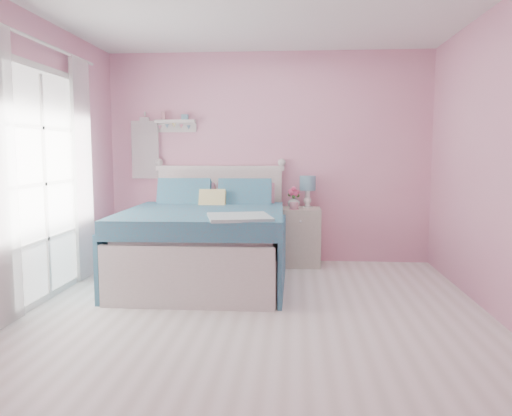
# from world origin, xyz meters

# --- Properties ---
(floor) EXTENTS (4.50, 4.50, 0.00)m
(floor) POSITION_xyz_m (0.00, 0.00, 0.00)
(floor) COLOR silver
(floor) RESTS_ON ground
(room_shell) EXTENTS (4.50, 4.50, 4.50)m
(room_shell) POSITION_xyz_m (0.00, 0.00, 1.58)
(room_shell) COLOR pink
(room_shell) RESTS_ON floor
(bed) EXTENTS (1.68, 2.09, 1.20)m
(bed) POSITION_xyz_m (-0.60, 1.21, 0.41)
(bed) COLOR silver
(bed) RESTS_ON floor
(nightstand) EXTENTS (0.48, 0.48, 0.70)m
(nightstand) POSITION_xyz_m (0.41, 1.99, 0.35)
(nightstand) COLOR beige
(nightstand) RESTS_ON floor
(table_lamp) EXTENTS (0.19, 0.19, 0.39)m
(table_lamp) POSITION_xyz_m (0.49, 2.07, 0.97)
(table_lamp) COLOR white
(table_lamp) RESTS_ON nightstand
(vase) EXTENTS (0.18, 0.18, 0.15)m
(vase) POSITION_xyz_m (0.32, 2.03, 0.77)
(vase) COLOR silver
(vase) RESTS_ON nightstand
(teacup) EXTENTS (0.14, 0.14, 0.09)m
(teacup) POSITION_xyz_m (0.33, 1.86, 0.74)
(teacup) COLOR #CC899C
(teacup) RESTS_ON nightstand
(roses) EXTENTS (0.14, 0.11, 0.12)m
(roses) POSITION_xyz_m (0.32, 2.02, 0.89)
(roses) COLOR #E44E81
(roses) RESTS_ON vase
(wall_shelf) EXTENTS (0.50, 0.15, 0.25)m
(wall_shelf) POSITION_xyz_m (-1.16, 2.19, 1.73)
(wall_shelf) COLOR silver
(wall_shelf) RESTS_ON room_shell
(hanging_dress) EXTENTS (0.34, 0.03, 0.72)m
(hanging_dress) POSITION_xyz_m (-1.55, 2.18, 1.40)
(hanging_dress) COLOR white
(hanging_dress) RESTS_ON room_shell
(french_door) EXTENTS (0.04, 1.32, 2.16)m
(french_door) POSITION_xyz_m (-1.97, 0.40, 1.07)
(french_door) COLOR silver
(french_door) RESTS_ON floor
(curtain_near) EXTENTS (0.04, 0.40, 2.32)m
(curtain_near) POSITION_xyz_m (-1.92, -0.34, 1.18)
(curtain_near) COLOR white
(curtain_near) RESTS_ON floor
(curtain_far) EXTENTS (0.04, 0.40, 2.32)m
(curtain_far) POSITION_xyz_m (-1.92, 1.14, 1.18)
(curtain_far) COLOR white
(curtain_far) RESTS_ON floor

